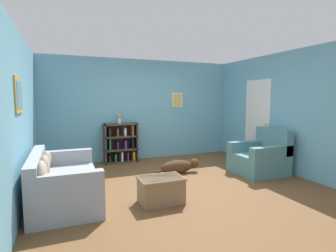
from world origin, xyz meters
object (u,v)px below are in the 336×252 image
dog (179,166)px  vase (119,118)px  coffee_table (161,189)px  couch (61,184)px  recliner_chair (261,158)px  bookshelf (121,143)px

dog → vase: bearing=124.1°
coffee_table → dog: size_ratio=0.65×
dog → couch: bearing=-161.6°
vase → couch: bearing=-121.5°
couch → recliner_chair: recliner_chair is taller
coffee_table → vase: bearing=91.1°
recliner_chair → coffee_table: 2.65m
coffee_table → vase: 2.94m
couch → coffee_table: 1.53m
couch → dog: (2.34, 0.78, -0.15)m
couch → dog: bearing=18.4°
couch → recliner_chair: (3.96, 0.14, 0.03)m
couch → recliner_chair: 3.96m
bookshelf → coffee_table: bearing=-89.5°
recliner_chair → coffee_table: size_ratio=1.45×
couch → bookshelf: 2.64m
recliner_chair → vase: bearing=141.3°
dog → vase: size_ratio=4.35×
bookshelf → recliner_chair: (2.57, -2.10, -0.14)m
bookshelf → vase: bearing=-146.6°
couch → vase: (1.36, 2.22, 0.81)m
bookshelf → vase: size_ratio=4.13×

